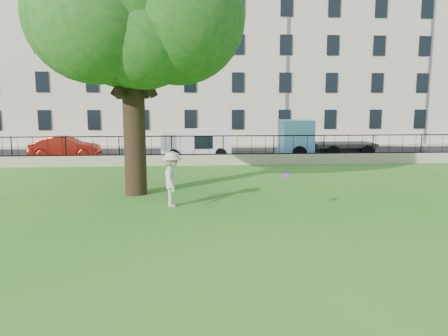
{
  "coord_description": "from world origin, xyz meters",
  "views": [
    {
      "loc": [
        -1.75,
        -13.33,
        3.74
      ],
      "look_at": [
        -0.55,
        3.5,
        1.13
      ],
      "focal_mm": 35.0,
      "sensor_mm": 36.0,
      "label": 1
    }
  ],
  "objects": [
    {
      "name": "tree",
      "position": [
        -4.19,
        4.22,
        7.38
      ],
      "size": [
        8.59,
        6.82,
        10.95
      ],
      "color": "black",
      "rests_on": "ground"
    },
    {
      "name": "frisbee",
      "position": [
        1.3,
        0.71,
        1.28
      ],
      "size": [
        0.34,
        0.34,
        0.12
      ],
      "primitive_type": "cylinder",
      "rotation": [
        0.21,
        -0.14,
        0.31
      ],
      "color": "purple"
    },
    {
      "name": "street",
      "position": [
        0.0,
        16.7,
        0.01
      ],
      "size": [
        60.0,
        9.0,
        0.01
      ],
      "primitive_type": "cube",
      "color": "black",
      "rests_on": "ground"
    },
    {
      "name": "retaining_wall",
      "position": [
        0.0,
        12.0,
        0.3
      ],
      "size": [
        50.0,
        0.4,
        0.6
      ],
      "primitive_type": "cube",
      "color": "gray",
      "rests_on": "ground"
    },
    {
      "name": "sidewalk",
      "position": [
        0.0,
        21.9,
        0.06
      ],
      "size": [
        60.0,
        1.4,
        0.12
      ],
      "primitive_type": "cube",
      "color": "gray",
      "rests_on": "ground"
    },
    {
      "name": "ground",
      "position": [
        0.0,
        0.0,
        0.0
      ],
      "size": [
        120.0,
        120.0,
        0.0
      ],
      "primitive_type": "plane",
      "color": "#296919",
      "rests_on": "ground"
    },
    {
      "name": "red_sedan",
      "position": [
        -9.99,
        15.4,
        0.72
      ],
      "size": [
        4.39,
        1.55,
        1.44
      ],
      "primitive_type": "imported",
      "rotation": [
        0.0,
        0.0,
        1.57
      ],
      "color": "maroon",
      "rests_on": "street"
    },
    {
      "name": "man",
      "position": [
        -2.5,
        1.95,
        0.99
      ],
      "size": [
        0.77,
        1.3,
        1.97
      ],
      "primitive_type": "imported",
      "rotation": [
        0.0,
        0.0,
        1.6
      ],
      "color": "beige",
      "rests_on": "ground"
    },
    {
      "name": "building_row",
      "position": [
        0.0,
        27.57,
        6.92
      ],
      "size": [
        56.4,
        10.4,
        13.8
      ],
      "color": "beige",
      "rests_on": "ground"
    },
    {
      "name": "blue_truck",
      "position": [
        6.93,
        14.76,
        1.25
      ],
      "size": [
        5.98,
        2.2,
        2.49
      ],
      "primitive_type": "cube",
      "rotation": [
        0.0,
        0.0,
        0.01
      ],
      "color": "#5BA2D7",
      "rests_on": "street"
    },
    {
      "name": "white_van",
      "position": [
        -1.59,
        15.39,
        0.94
      ],
      "size": [
        4.64,
        2.29,
        1.87
      ],
      "primitive_type": "cube",
      "rotation": [
        0.0,
        0.0,
        0.13
      ],
      "color": "white",
      "rests_on": "street"
    },
    {
      "name": "iron_railing",
      "position": [
        0.0,
        12.0,
        1.15
      ],
      "size": [
        50.0,
        0.05,
        1.13
      ],
      "color": "black",
      "rests_on": "retaining_wall"
    }
  ]
}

